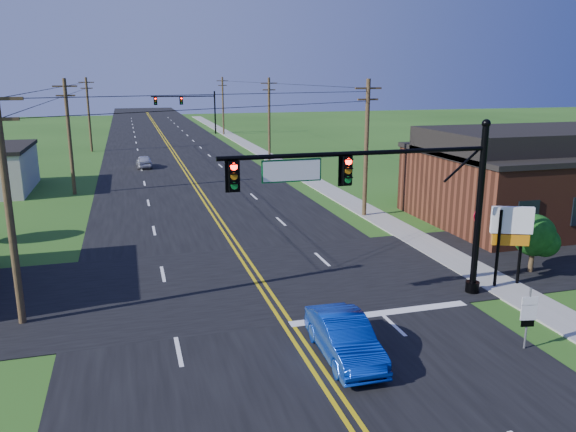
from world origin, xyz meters
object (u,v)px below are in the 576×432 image
object	(u,v)px
signal_mast_main	(383,191)
signal_mast_far	(188,106)
stop_sign	(478,219)
route_sign	(528,314)
blue_car	(344,339)

from	to	relation	value
signal_mast_main	signal_mast_far	distance (m)	72.00
signal_mast_far	stop_sign	bearing A→B (deg)	-82.62
route_sign	signal_mast_far	bearing A→B (deg)	103.30
stop_sign	blue_car	bearing A→B (deg)	-149.54
blue_car	route_sign	xyz separation A→B (m)	(6.22, -1.14, 0.59)
blue_car	route_sign	size ratio (longest dim) A/B	1.94
signal_mast_main	route_sign	world-z (taller)	signal_mast_main
signal_mast_main	blue_car	world-z (taller)	signal_mast_main
blue_car	stop_sign	distance (m)	15.33
route_sign	stop_sign	xyz separation A→B (m)	(5.50, 10.98, 0.23)
signal_mast_main	blue_car	distance (m)	6.41
signal_mast_far	stop_sign	distance (m)	66.71
signal_mast_main	blue_car	xyz separation A→B (m)	(-3.06, -3.93, -4.03)
signal_mast_far	signal_mast_main	bearing A→B (deg)	-90.08
signal_mast_far	route_sign	world-z (taller)	signal_mast_far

